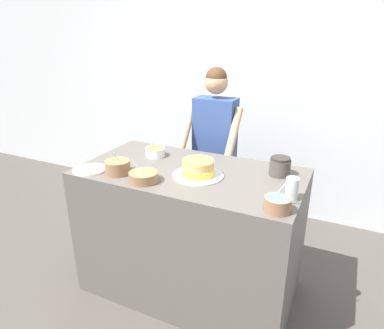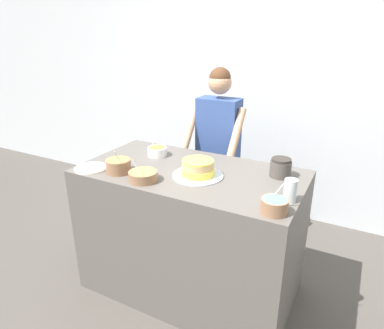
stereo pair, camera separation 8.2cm
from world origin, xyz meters
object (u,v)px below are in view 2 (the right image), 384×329
at_px(drinking_glass, 290,191).
at_px(ceramic_plate, 91,168).
at_px(stoneware_jar, 281,168).
at_px(frosting_bowl_yellow, 143,176).
at_px(frosting_bowl_orange, 157,151).
at_px(cake, 198,169).
at_px(person_baker, 218,141).
at_px(frosting_bowl_olive, 118,165).
at_px(frosting_bowl_blue, 274,205).

xyz_separation_m(drinking_glass, ceramic_plate, (-1.31, -0.15, -0.06)).
bearing_deg(stoneware_jar, frosting_bowl_yellow, -147.76).
distance_m(frosting_bowl_orange, ceramic_plate, 0.51).
bearing_deg(frosting_bowl_orange, cake, -24.69).
xyz_separation_m(ceramic_plate, stoneware_jar, (1.17, 0.48, 0.05)).
bearing_deg(ceramic_plate, stoneware_jar, 22.09).
distance_m(person_baker, cake, 0.76).
height_order(person_baker, stoneware_jar, person_baker).
xyz_separation_m(person_baker, frosting_bowl_olive, (-0.31, -0.93, 0.05)).
bearing_deg(ceramic_plate, cake, 18.25).
height_order(frosting_bowl_yellow, ceramic_plate, frosting_bowl_yellow).
xyz_separation_m(cake, frosting_bowl_olive, (-0.50, -0.19, 0.00)).
xyz_separation_m(cake, frosting_bowl_orange, (-0.45, 0.21, -0.01)).
bearing_deg(drinking_glass, stoneware_jar, 112.67).
bearing_deg(frosting_bowl_yellow, person_baker, 84.94).
distance_m(frosting_bowl_olive, ceramic_plate, 0.21).
distance_m(cake, drinking_glass, 0.61).
bearing_deg(person_baker, frosting_bowl_olive, -108.45).
distance_m(person_baker, frosting_bowl_orange, 0.60).
xyz_separation_m(cake, drinking_glass, (0.61, -0.08, 0.02)).
relative_size(person_baker, frosting_bowl_orange, 10.00).
relative_size(cake, frosting_bowl_blue, 1.83).
bearing_deg(frosting_bowl_yellow, frosting_bowl_olive, 170.80).
xyz_separation_m(frosting_bowl_yellow, frosting_bowl_olive, (-0.22, 0.04, 0.01)).
relative_size(frosting_bowl_blue, ceramic_plate, 0.83).
bearing_deg(person_baker, frosting_bowl_blue, -52.63).
distance_m(frosting_bowl_orange, drinking_glass, 1.09).
bearing_deg(frosting_bowl_yellow, frosting_bowl_blue, -1.30).
distance_m(cake, frosting_bowl_orange, 0.49).
relative_size(person_baker, frosting_bowl_olive, 9.19).
distance_m(frosting_bowl_olive, stoneware_jar, 1.06).
bearing_deg(frosting_bowl_olive, person_baker, 71.55).
bearing_deg(frosting_bowl_blue, stoneware_jar, 100.83).
bearing_deg(ceramic_plate, frosting_bowl_olive, 11.97).
height_order(person_baker, cake, person_baker).
bearing_deg(frosting_bowl_yellow, stoneware_jar, 32.24).
xyz_separation_m(frosting_bowl_orange, frosting_bowl_blue, (1.01, -0.45, 0.01)).
bearing_deg(stoneware_jar, cake, -152.57).
bearing_deg(frosting_bowl_orange, frosting_bowl_blue, -23.89).
bearing_deg(person_baker, frosting_bowl_yellow, -95.06).
distance_m(person_baker, frosting_bowl_yellow, 0.97).
height_order(frosting_bowl_orange, frosting_bowl_yellow, frosting_bowl_yellow).
bearing_deg(cake, frosting_bowl_yellow, -140.50).
height_order(frosting_bowl_orange, frosting_bowl_olive, frosting_bowl_olive).
bearing_deg(frosting_bowl_olive, stoneware_jar, 24.08).
relative_size(drinking_glass, ceramic_plate, 0.60).
bearing_deg(frosting_bowl_yellow, ceramic_plate, -179.06).
bearing_deg(frosting_bowl_olive, frosting_bowl_yellow, -9.20).
bearing_deg(person_baker, ceramic_plate, -117.89).
relative_size(frosting_bowl_blue, drinking_glass, 1.39).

